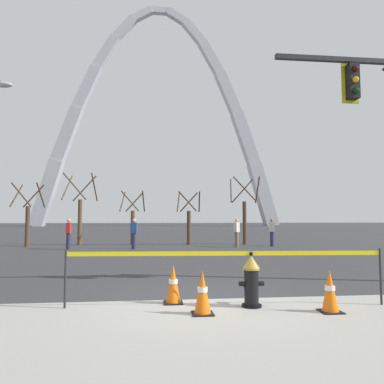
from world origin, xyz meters
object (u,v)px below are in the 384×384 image
(pedestrian_walking_left, at_px, (134,233))
(pedestrian_standing_center, at_px, (237,232))
(fire_hydrant, at_px, (251,281))
(pedestrian_walking_right, at_px, (272,232))
(pedestrian_near_trees, at_px, (69,234))
(monument_arch, at_px, (159,128))
(traffic_cone_by_hydrant, at_px, (330,291))
(traffic_cone_mid_sidewalk, at_px, (173,284))
(traffic_cone_curb_edge, at_px, (203,293))

(pedestrian_walking_left, relative_size, pedestrian_standing_center, 1.00)
(fire_hydrant, relative_size, pedestrian_walking_right, 0.62)
(pedestrian_walking_right, relative_size, pedestrian_near_trees, 1.00)
(fire_hydrant, height_order, monument_arch, monument_arch)
(traffic_cone_by_hydrant, distance_m, pedestrian_near_trees, 15.39)
(fire_hydrant, bearing_deg, pedestrian_walking_right, 70.00)
(traffic_cone_mid_sidewalk, distance_m, monument_arch, 71.50)
(traffic_cone_mid_sidewalk, bearing_deg, pedestrian_standing_center, 71.82)
(traffic_cone_mid_sidewalk, bearing_deg, traffic_cone_curb_edge, -61.98)
(fire_hydrant, height_order, pedestrian_near_trees, pedestrian_near_trees)
(monument_arch, height_order, pedestrian_near_trees, monument_arch)
(pedestrian_walking_right, height_order, pedestrian_near_trees, same)
(pedestrian_walking_right, bearing_deg, fire_hydrant, -110.00)
(monument_arch, bearing_deg, pedestrian_walking_left, -92.13)
(traffic_cone_by_hydrant, xyz_separation_m, pedestrian_walking_right, (3.80, 14.37, 0.46))
(pedestrian_walking_left, bearing_deg, pedestrian_walking_right, 7.78)
(fire_hydrant, xyz_separation_m, pedestrian_walking_right, (5.04, 13.84, 0.35))
(pedestrian_walking_left, bearing_deg, traffic_cone_mid_sidewalk, -83.67)
(traffic_cone_curb_edge, xyz_separation_m, monument_arch, (0.27, 69.40, 20.27))
(traffic_cone_curb_edge, relative_size, pedestrian_standing_center, 0.46)
(traffic_cone_curb_edge, bearing_deg, fire_hydrant, 23.67)
(traffic_cone_mid_sidewalk, xyz_separation_m, pedestrian_walking_right, (6.44, 13.42, 0.46))
(fire_hydrant, xyz_separation_m, traffic_cone_by_hydrant, (1.24, -0.53, -0.11))
(monument_arch, bearing_deg, pedestrian_standing_center, -86.33)
(traffic_cone_by_hydrant, relative_size, traffic_cone_curb_edge, 1.00)
(pedestrian_standing_center, bearing_deg, pedestrian_near_trees, -176.95)
(pedestrian_walking_right, bearing_deg, pedestrian_walking_left, -172.22)
(monument_arch, relative_size, pedestrian_walking_left, 32.04)
(traffic_cone_by_hydrant, distance_m, pedestrian_standing_center, 14.09)
(fire_hydrant, xyz_separation_m, pedestrian_standing_center, (2.88, 13.46, 0.35))
(pedestrian_walking_right, bearing_deg, traffic_cone_by_hydrant, -104.81)
(traffic_cone_mid_sidewalk, height_order, pedestrian_standing_center, pedestrian_standing_center)
(traffic_cone_by_hydrant, xyz_separation_m, traffic_cone_curb_edge, (-2.19, 0.11, 0.00))
(traffic_cone_mid_sidewalk, bearing_deg, pedestrian_near_trees, 110.63)
(traffic_cone_curb_edge, relative_size, pedestrian_walking_left, 0.46)
(fire_hydrant, height_order, traffic_cone_mid_sidewalk, fire_hydrant)
(pedestrian_standing_center, height_order, pedestrian_walking_right, same)
(pedestrian_walking_left, distance_m, pedestrian_near_trees, 3.37)
(pedestrian_walking_right, bearing_deg, monument_arch, 95.92)
(pedestrian_standing_center, bearing_deg, traffic_cone_mid_sidewalk, -108.18)
(traffic_cone_curb_edge, xyz_separation_m, pedestrian_walking_right, (5.99, 14.26, 0.46))
(traffic_cone_curb_edge, relative_size, pedestrian_walking_right, 0.46)
(monument_arch, height_order, pedestrian_standing_center, monument_arch)
(traffic_cone_curb_edge, height_order, monument_arch, monument_arch)
(pedestrian_walking_left, height_order, pedestrian_near_trees, same)
(fire_hydrant, bearing_deg, traffic_cone_by_hydrant, -23.00)
(pedestrian_walking_right, distance_m, pedestrian_near_trees, 11.20)
(traffic_cone_by_hydrant, height_order, monument_arch, monument_arch)
(traffic_cone_mid_sidewalk, relative_size, pedestrian_walking_left, 0.46)
(traffic_cone_mid_sidewalk, bearing_deg, pedestrian_walking_right, 64.38)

